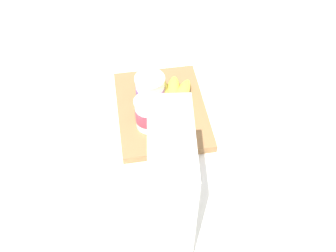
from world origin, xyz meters
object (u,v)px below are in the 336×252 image
cutting_board (161,110)px  yogurt_cup_front (148,114)px  cereal_box (171,185)px  banana_bunch (172,99)px  yogurt_cup_back (150,90)px

cutting_board → yogurt_cup_front: yogurt_cup_front is taller
cereal_box → cutting_board: bearing=-178.0°
cutting_board → cereal_box: (-0.31, 0.03, 0.13)m
cutting_board → banana_bunch: size_ratio=1.69×
cutting_board → banana_bunch: (0.01, -0.03, 0.03)m
banana_bunch → yogurt_cup_front: bearing=132.1°
cutting_board → yogurt_cup_front: (-0.06, 0.04, 0.05)m
yogurt_cup_front → cereal_box: bearing=-177.0°
cutting_board → cereal_box: size_ratio=1.02×
cereal_box → yogurt_cup_front: 0.26m
banana_bunch → yogurt_cup_back: bearing=69.6°
cereal_box → yogurt_cup_back: bearing=-173.5°
yogurt_cup_front → cutting_board: bearing=-35.7°
yogurt_cup_back → banana_bunch: size_ratio=0.47×
cutting_board → cereal_box: 0.34m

